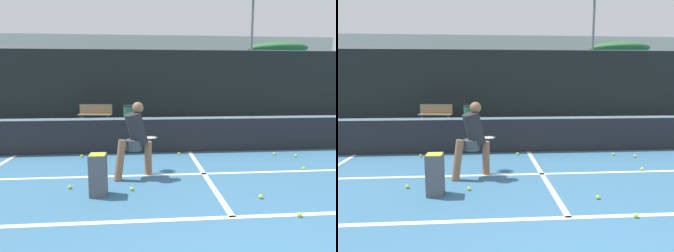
# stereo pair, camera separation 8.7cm
# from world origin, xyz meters

# --- Properties ---
(court_baseline_near) EXTENTS (11.00, 0.10, 0.01)m
(court_baseline_near) POSITION_xyz_m (0.00, 2.38, 0.00)
(court_baseline_near) COLOR white
(court_baseline_near) RESTS_ON ground
(court_service_line) EXTENTS (8.25, 0.10, 0.01)m
(court_service_line) POSITION_xyz_m (0.00, 4.36, 0.00)
(court_service_line) COLOR white
(court_service_line) RESTS_ON ground
(court_center_mark) EXTENTS (0.10, 3.89, 0.01)m
(court_center_mark) POSITION_xyz_m (0.00, 4.32, 0.00)
(court_center_mark) COLOR white
(court_center_mark) RESTS_ON ground
(net) EXTENTS (11.09, 0.09, 1.07)m
(net) POSITION_xyz_m (0.00, 6.27, 0.51)
(net) COLOR slate
(net) RESTS_ON ground
(fence_back) EXTENTS (24.00, 0.06, 3.32)m
(fence_back) POSITION_xyz_m (0.00, 12.77, 1.65)
(fence_back) COLOR black
(fence_back) RESTS_ON ground
(player_practicing) EXTENTS (0.98, 0.96, 1.50)m
(player_practicing) POSITION_xyz_m (-1.39, 4.30, 0.81)
(player_practicing) COLOR #8C6042
(player_practicing) RESTS_ON ground
(tennis_ball_scattered_0) EXTENTS (0.07, 0.07, 0.07)m
(tennis_ball_scattered_0) POSITION_xyz_m (2.12, 5.73, 0.03)
(tennis_ball_scattered_0) COLOR #D1E033
(tennis_ball_scattered_0) RESTS_ON ground
(tennis_ball_scattered_1) EXTENTS (0.07, 0.07, 0.07)m
(tennis_ball_scattered_1) POSITION_xyz_m (0.66, 3.00, 0.03)
(tennis_ball_scattered_1) COLOR #D1E033
(tennis_ball_scattered_1) RESTS_ON ground
(tennis_ball_scattered_2) EXTENTS (0.07, 0.07, 0.07)m
(tennis_ball_scattered_2) POSITION_xyz_m (-0.32, 5.96, 0.03)
(tennis_ball_scattered_2) COLOR #D1E033
(tennis_ball_scattered_2) RESTS_ON ground
(tennis_ball_scattered_3) EXTENTS (0.07, 0.07, 0.07)m
(tennis_ball_scattered_3) POSITION_xyz_m (0.94, 2.31, 0.03)
(tennis_ball_scattered_3) COLOR #D1E033
(tennis_ball_scattered_3) RESTS_ON ground
(tennis_ball_scattered_4) EXTENTS (0.07, 0.07, 0.07)m
(tennis_ball_scattered_4) POSITION_xyz_m (-2.56, 3.73, 0.03)
(tennis_ball_scattered_4) COLOR #D1E033
(tennis_ball_scattered_4) RESTS_ON ground
(tennis_ball_scattered_5) EXTENTS (0.07, 0.07, 0.07)m
(tennis_ball_scattered_5) POSITION_xyz_m (-1.46, 3.54, 0.03)
(tennis_ball_scattered_5) COLOR #D1E033
(tennis_ball_scattered_5) RESTS_ON ground
(tennis_ball_scattered_6) EXTENTS (0.07, 0.07, 0.07)m
(tennis_ball_scattered_6) POSITION_xyz_m (2.58, 5.50, 0.03)
(tennis_ball_scattered_6) COLOR #D1E033
(tennis_ball_scattered_6) RESTS_ON ground
(tennis_ball_scattered_7) EXTENTS (0.07, 0.07, 0.07)m
(tennis_ball_scattered_7) POSITION_xyz_m (2.20, 4.45, 0.03)
(tennis_ball_scattered_7) COLOR #D1E033
(tennis_ball_scattered_7) RESTS_ON ground
(tennis_ball_scattered_8) EXTENTS (0.07, 0.07, 0.07)m
(tennis_ball_scattered_8) POSITION_xyz_m (-2.78, 5.93, 0.03)
(tennis_ball_scattered_8) COLOR #D1E033
(tennis_ball_scattered_8) RESTS_ON ground
(ball_hopper) EXTENTS (0.28, 0.28, 0.71)m
(ball_hopper) POSITION_xyz_m (-2.00, 3.38, 0.37)
(ball_hopper) COLOR #4C4C51
(ball_hopper) RESTS_ON ground
(courtside_bench) EXTENTS (1.45, 0.55, 0.86)m
(courtside_bench) POSITION_xyz_m (-3.26, 11.54, 0.46)
(courtside_bench) COLOR olive
(courtside_bench) RESTS_ON ground
(trash_bin) EXTENTS (0.55, 0.55, 0.84)m
(trash_bin) POSITION_xyz_m (-1.77, 11.27, 0.42)
(trash_bin) COLOR #28603D
(trash_bin) RESTS_ON ground
(parked_car) EXTENTS (1.90, 4.65, 1.43)m
(parked_car) POSITION_xyz_m (0.97, 16.26, 0.60)
(parked_car) COLOR maroon
(parked_car) RESTS_ON ground
(floodlight_mast) EXTENTS (1.10, 0.24, 7.68)m
(floodlight_mast) POSITION_xyz_m (5.97, 18.16, 4.95)
(floodlight_mast) COLOR slate
(floodlight_mast) RESTS_ON ground
(tree_west) EXTENTS (4.15, 4.15, 4.58)m
(tree_west) POSITION_xyz_m (8.58, 20.06, 4.08)
(tree_west) COLOR brown
(tree_west) RESTS_ON ground
(tree_mid) EXTENTS (2.80, 2.80, 3.34)m
(tree_mid) POSITION_xyz_m (2.45, 21.88, 2.85)
(tree_mid) COLOR brown
(tree_mid) RESTS_ON ground
(building_far) EXTENTS (36.00, 2.40, 6.10)m
(building_far) POSITION_xyz_m (0.00, 29.15, 3.05)
(building_far) COLOR beige
(building_far) RESTS_ON ground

